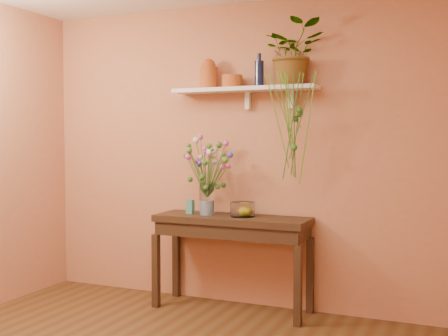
% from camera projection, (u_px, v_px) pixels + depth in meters
% --- Properties ---
extents(room, '(4.04, 4.04, 2.70)m').
position_uv_depth(room, '(117.00, 164.00, 3.24)').
color(room, '#53381C').
rests_on(room, ground).
extents(sideboard, '(1.35, 0.44, 0.82)m').
position_uv_depth(sideboard, '(232.00, 230.00, 4.90)').
color(sideboard, '#3A2718').
rests_on(sideboard, ground).
extents(wall_shelf, '(1.30, 0.24, 0.19)m').
position_uv_depth(wall_shelf, '(245.00, 90.00, 4.91)').
color(wall_shelf, white).
rests_on(wall_shelf, room).
extents(terracotta_jug, '(0.21, 0.21, 0.26)m').
position_uv_depth(terracotta_jug, '(209.00, 74.00, 5.04)').
color(terracotta_jug, '#C05C1E').
rests_on(terracotta_jug, wall_shelf).
extents(terracotta_pot, '(0.22, 0.22, 0.11)m').
position_uv_depth(terracotta_pot, '(232.00, 81.00, 4.94)').
color(terracotta_pot, '#C05C1E').
rests_on(terracotta_pot, wall_shelf).
extents(blue_bottle, '(0.09, 0.09, 0.29)m').
position_uv_depth(blue_bottle, '(259.00, 73.00, 4.85)').
color(blue_bottle, '#111737').
rests_on(blue_bottle, wall_shelf).
extents(spider_plant, '(0.60, 0.57, 0.54)m').
position_uv_depth(spider_plant, '(293.00, 53.00, 4.74)').
color(spider_plant, '#316623').
rests_on(spider_plant, wall_shelf).
extents(plant_fronds, '(0.43, 0.37, 0.90)m').
position_uv_depth(plant_fronds, '(294.00, 121.00, 4.60)').
color(plant_fronds, '#316623').
rests_on(plant_fronds, wall_shelf).
extents(glass_vase, '(0.13, 0.13, 0.27)m').
position_uv_depth(glass_vase, '(207.00, 202.00, 4.97)').
color(glass_vase, white).
rests_on(glass_vase, sideboard).
extents(bouquet, '(0.45, 0.55, 0.55)m').
position_uv_depth(bouquet, '(209.00, 160.00, 4.97)').
color(bouquet, '#386B28').
rests_on(bouquet, glass_vase).
extents(glass_bowl, '(0.21, 0.21, 0.13)m').
position_uv_depth(glass_bowl, '(243.00, 210.00, 4.87)').
color(glass_bowl, white).
rests_on(glass_bowl, sideboard).
extents(lemon, '(0.09, 0.09, 0.09)m').
position_uv_depth(lemon, '(245.00, 211.00, 4.87)').
color(lemon, yellow).
rests_on(lemon, glass_bowl).
extents(carton, '(0.07, 0.06, 0.13)m').
position_uv_depth(carton, '(190.00, 207.00, 5.05)').
color(carton, teal).
rests_on(carton, sideboard).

